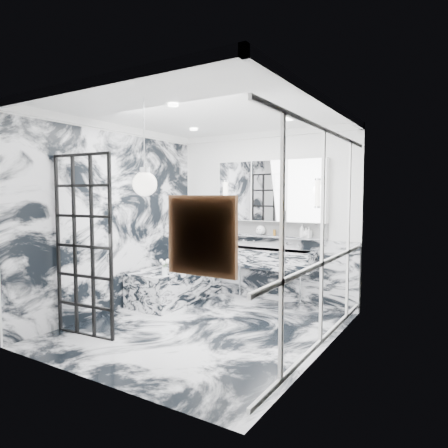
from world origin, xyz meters
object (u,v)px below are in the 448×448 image
Objects in this scene: crittall_door at (83,246)px; mirror_cabinet at (271,191)px; bathtub at (176,284)px; trough_sink at (266,258)px.

crittall_door is 3.09m from mirror_cabinet.
bathtub is at bearing 87.13° from crittall_door.
trough_sink is 0.97× the size of bathtub.
bathtub is at bearing -147.94° from mirror_cabinet.
mirror_cabinet is at bearing 32.06° from bathtub.
trough_sink is at bearing 58.93° from crittall_door.
mirror_cabinet is at bearing 60.35° from crittall_door.
crittall_door is 2.09m from bathtub.
trough_sink is 0.84× the size of mirror_cabinet.
mirror_cabinet reaches higher than bathtub.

